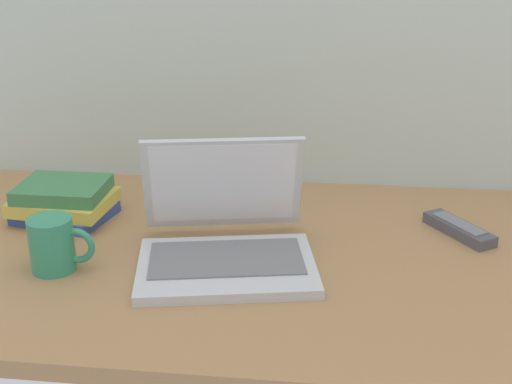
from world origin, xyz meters
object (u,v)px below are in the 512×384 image
object	(u,v)px
laptop	(225,237)
coffee_mug	(54,244)
book_stack	(64,201)
remote_control_near	(199,197)
remote_control_far	(459,229)

from	to	relation	value
laptop	coffee_mug	distance (m)	0.30
coffee_mug	book_stack	world-z (taller)	coffee_mug
laptop	remote_control_near	distance (m)	0.29
remote_control_far	laptop	bearing A→B (deg)	-159.86
book_stack	laptop	bearing A→B (deg)	-22.14
laptop	remote_control_near	world-z (taller)	laptop
remote_control_far	book_stack	xyz separation A→B (m)	(-0.80, -0.01, 0.03)
remote_control_near	book_stack	size ratio (longest dim) A/B	0.79
coffee_mug	book_stack	distance (m)	0.23
laptop	remote_control_far	world-z (taller)	laptop
laptop	remote_control_far	distance (m)	0.47
remote_control_near	book_stack	xyz separation A→B (m)	(-0.26, -0.12, 0.03)
remote_control_far	remote_control_near	bearing A→B (deg)	168.81
remote_control_far	book_stack	bearing A→B (deg)	-178.99
remote_control_near	book_stack	world-z (taller)	book_stack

